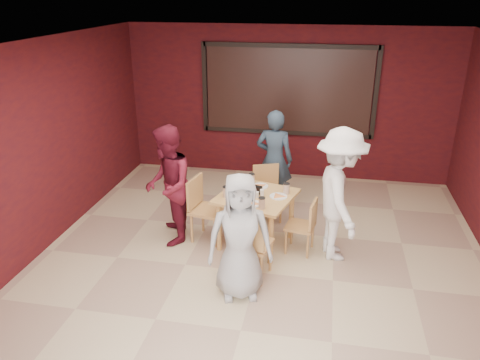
% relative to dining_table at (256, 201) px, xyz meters
% --- Properties ---
extents(floor, '(7.00, 7.00, 0.00)m').
position_rel_dining_table_xyz_m(floor, '(0.13, -0.73, -0.67)').
color(floor, '#C9B58B').
rests_on(floor, ground).
extents(window_blinds, '(3.00, 0.02, 1.50)m').
position_rel_dining_table_xyz_m(window_blinds, '(0.13, 2.72, 0.98)').
color(window_blinds, black).
extents(dining_table, '(1.18, 1.18, 0.91)m').
position_rel_dining_table_xyz_m(dining_table, '(0.00, 0.00, 0.00)').
color(dining_table, tan).
rests_on(dining_table, floor).
extents(chair_front, '(0.51, 0.51, 0.91)m').
position_rel_dining_table_xyz_m(chair_front, '(0.07, -0.87, -0.15)').
color(chair_front, '#B08C44').
rests_on(chair_front, floor).
extents(chair_back, '(0.53, 0.53, 0.85)m').
position_rel_dining_table_xyz_m(chair_back, '(0.04, 0.86, -0.18)').
color(chair_back, '#B08C44').
rests_on(chair_back, floor).
extents(chair_left, '(0.52, 0.52, 0.93)m').
position_rel_dining_table_xyz_m(chair_left, '(-0.77, 0.02, -0.14)').
color(chair_left, '#B08C44').
rests_on(chair_left, floor).
extents(chair_right, '(0.43, 0.43, 0.77)m').
position_rel_dining_table_xyz_m(chair_right, '(0.69, -0.10, -0.23)').
color(chair_right, '#B08C44').
rests_on(chair_right, floor).
extents(diner_front, '(0.85, 0.67, 1.53)m').
position_rel_dining_table_xyz_m(diner_front, '(-0.00, -1.20, 0.10)').
color(diner_front, '#A7A7A7').
rests_on(diner_front, floor).
extents(diner_back, '(0.62, 0.43, 1.64)m').
position_rel_dining_table_xyz_m(diner_back, '(0.09, 1.29, 0.15)').
color(diner_back, '#2B3D4D').
rests_on(diner_back, floor).
extents(diner_left, '(0.86, 0.98, 1.70)m').
position_rel_dining_table_xyz_m(diner_left, '(-1.22, -0.12, 0.18)').
color(diner_left, maroon).
rests_on(diner_left, floor).
extents(diner_right, '(0.91, 1.28, 1.79)m').
position_rel_dining_table_xyz_m(diner_right, '(1.11, -0.10, 0.23)').
color(diner_right, white).
rests_on(diner_right, floor).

